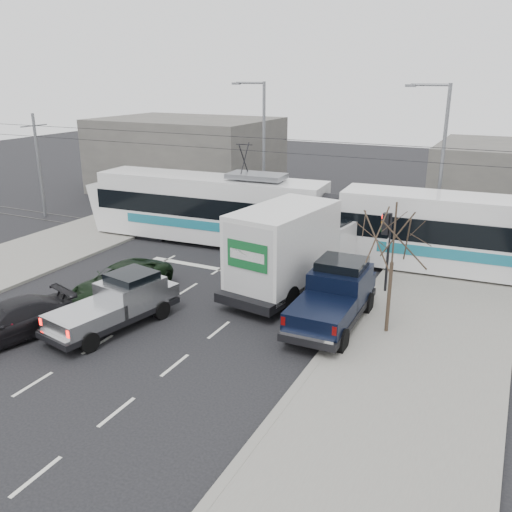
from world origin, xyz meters
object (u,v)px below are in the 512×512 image
at_px(traffic_signal, 387,235).
at_px(street_lamp_near, 439,159).
at_px(green_car, 122,282).
at_px(street_lamp_far, 261,144).
at_px(box_truck, 291,249).
at_px(navy_pickup, 335,295).
at_px(bare_tree, 394,239).
at_px(tram, 332,221).
at_px(silver_pickup, 119,302).
at_px(red_car, 15,319).
at_px(dark_car, 8,322).

bearing_deg(traffic_signal, street_lamp_near, 83.59).
bearing_deg(green_car, street_lamp_near, 48.67).
relative_size(street_lamp_far, box_truck, 1.08).
relative_size(street_lamp_far, navy_pickup, 1.54).
height_order(bare_tree, navy_pickup, bare_tree).
xyz_separation_m(bare_tree, tram, (-4.86, 7.84, -1.74)).
height_order(street_lamp_far, navy_pickup, street_lamp_far).
height_order(street_lamp_near, silver_pickup, street_lamp_near).
bearing_deg(traffic_signal, red_car, -137.65).
bearing_deg(street_lamp_near, street_lamp_far, 170.13).
bearing_deg(street_lamp_near, box_truck, -117.96).
xyz_separation_m(box_truck, dark_car, (-7.50, -9.20, -1.27)).
relative_size(tram, box_truck, 3.43).
xyz_separation_m(tram, green_car, (-6.52, -9.38, -1.34)).
bearing_deg(street_lamp_far, red_car, -91.94).
bearing_deg(dark_car, street_lamp_far, 105.33).
xyz_separation_m(silver_pickup, dark_car, (-2.92, -2.81, -0.28)).
bearing_deg(box_truck, bare_tree, -18.90).
relative_size(bare_tree, dark_car, 1.03).
xyz_separation_m(street_lamp_near, green_car, (-11.10, -13.04, -4.40)).
relative_size(street_lamp_near, street_lamp_far, 1.00).
bearing_deg(street_lamp_near, bare_tree, -88.58).
height_order(bare_tree, traffic_signal, bare_tree).
height_order(traffic_signal, dark_car, traffic_signal).
xyz_separation_m(silver_pickup, navy_pickup, (7.50, 3.87, 0.21)).
xyz_separation_m(tram, dark_car, (-7.66, -14.46, -1.35)).
bearing_deg(dark_car, tram, 79.51).
bearing_deg(box_truck, red_car, -121.56).
xyz_separation_m(street_lamp_far, navy_pickup, (9.68, -13.44, -3.91)).
bearing_deg(green_car, bare_tree, 6.76).
bearing_deg(silver_pickup, street_lamp_far, 108.16).
bearing_deg(dark_car, green_car, 94.83).
distance_m(traffic_signal, navy_pickup, 4.34).
xyz_separation_m(traffic_signal, navy_pickup, (-0.98, -3.94, -1.54)).
xyz_separation_m(bare_tree, red_car, (-12.46, -6.33, -3.09)).
distance_m(bare_tree, red_car, 14.31).
xyz_separation_m(navy_pickup, green_car, (-9.28, -1.60, -0.49)).
bearing_deg(street_lamp_near, tram, -141.35).
bearing_deg(street_lamp_far, traffic_signal, -41.72).
bearing_deg(green_car, tram, 54.26).
height_order(bare_tree, tram, tram).
relative_size(traffic_signal, tram, 0.13).
distance_m(traffic_signal, red_car, 15.47).
bearing_deg(street_lamp_far, navy_pickup, -54.23).
bearing_deg(red_car, box_truck, 64.81).
distance_m(street_lamp_near, green_car, 17.68).
xyz_separation_m(navy_pickup, red_car, (-10.35, -6.39, -0.50)).
relative_size(tram, green_car, 5.53).
height_order(traffic_signal, red_car, traffic_signal).
xyz_separation_m(street_lamp_near, tram, (-4.58, -3.66, -3.06)).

